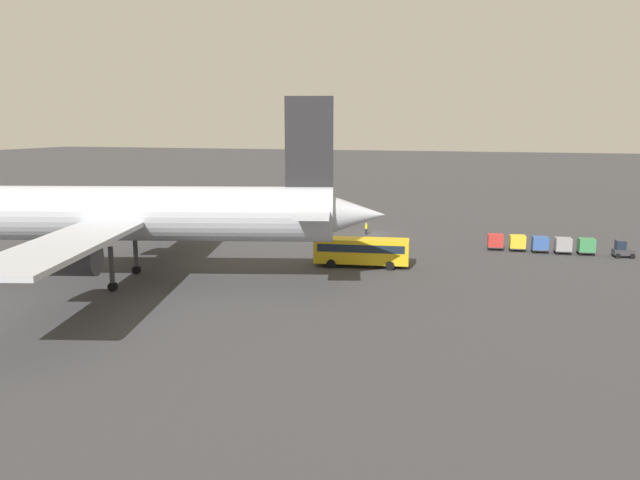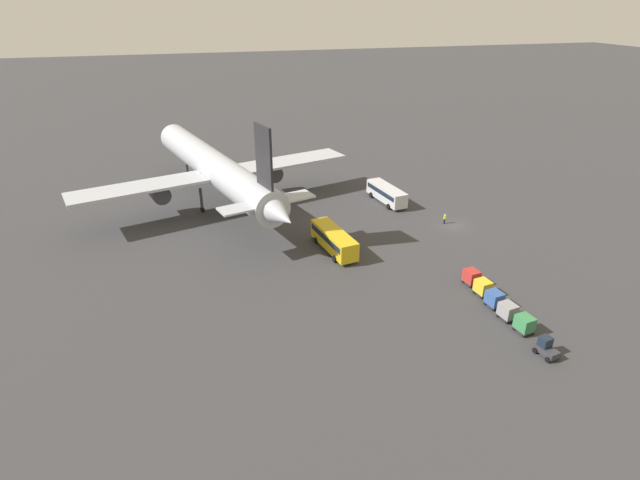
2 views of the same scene
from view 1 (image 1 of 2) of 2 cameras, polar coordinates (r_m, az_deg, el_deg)
name	(u,v)px [view 1 (image 1 of 2)]	position (r m, az deg, el deg)	size (l,w,h in m)	color
ground_plane	(375,234)	(93.10, 5.06, 0.58)	(600.00, 600.00, 0.00)	#38383A
airplane	(105,214)	(66.77, -19.10, 2.23)	(56.48, 49.12, 18.72)	#B2B7C1
shuttle_bus_near	(278,224)	(90.30, -3.82, 1.45)	(10.50, 4.14, 3.01)	silver
shuttle_bus_far	(362,250)	(71.24, 3.83, -0.90)	(11.00, 4.38, 3.21)	gold
baggage_tug	(622,250)	(84.56, 25.92, -0.81)	(2.59, 1.99, 2.10)	#333338
worker_person	(366,229)	(92.28, 4.24, 1.05)	(0.38, 0.38, 1.74)	#1E1E2D
cargo_cart_green	(586,245)	(84.26, 23.17, -0.46)	(2.21, 1.94, 2.06)	#38383D
cargo_cart_grey	(563,245)	(83.73, 21.34, -0.40)	(2.21, 1.94, 2.06)	#38383D
cargo_cart_blue	(540,243)	(83.60, 19.47, -0.29)	(2.21, 1.94, 2.06)	#38383D
cargo_cart_yellow	(517,242)	(83.67, 17.61, -0.18)	(2.21, 1.94, 2.06)	#38383D
cargo_cart_red	(495,241)	(83.70, 15.74, -0.07)	(2.21, 1.94, 2.06)	#38383D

